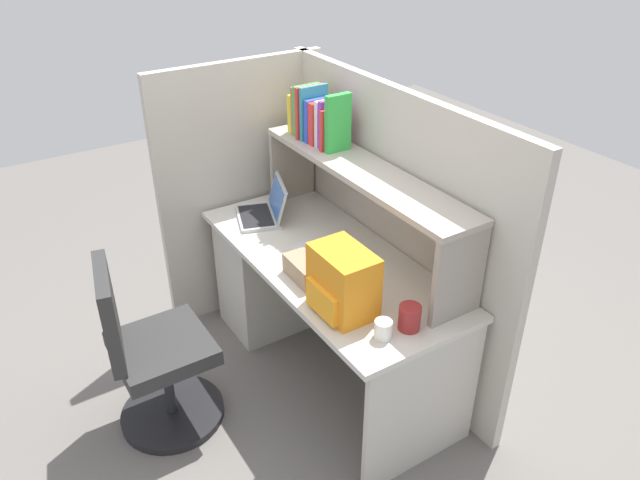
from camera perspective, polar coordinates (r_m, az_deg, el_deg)
ground_plane at (r=3.55m, az=0.70°, el=-11.67°), size 8.00×8.00×0.00m
desk at (r=3.57m, az=-2.67°, el=-3.27°), size 1.60×0.70×0.73m
cubicle_partition_rear at (r=3.28m, az=6.36°, el=0.91°), size 1.84×0.05×1.55m
cubicle_partition_left at (r=3.72m, az=-7.04°, el=4.63°), size 0.05×1.06×1.55m
overhead_hutch at (r=3.04m, az=4.00°, el=5.05°), size 1.44×0.28×0.45m
reference_books_on_shelf at (r=3.28m, az=-0.19°, el=11.31°), size 0.40×0.18×0.30m
laptop at (r=3.47m, az=-5.17°, el=2.80°), size 0.38×0.35×0.22m
backpack at (r=2.67m, az=2.07°, el=-3.95°), size 0.30×0.23×0.30m
computer_mouse at (r=3.16m, az=-1.65°, el=-0.78°), size 0.10×0.12×0.03m
paper_cup at (r=2.59m, az=5.90°, el=-8.25°), size 0.08×0.08×0.08m
tissue_box at (r=2.93m, az=-1.48°, el=-2.74°), size 0.22×0.13×0.10m
snack_canister at (r=2.64m, az=8.32°, el=-7.13°), size 0.10×0.10×0.11m
office_chair at (r=3.11m, az=-15.34°, el=-10.67°), size 0.52×0.53×0.93m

